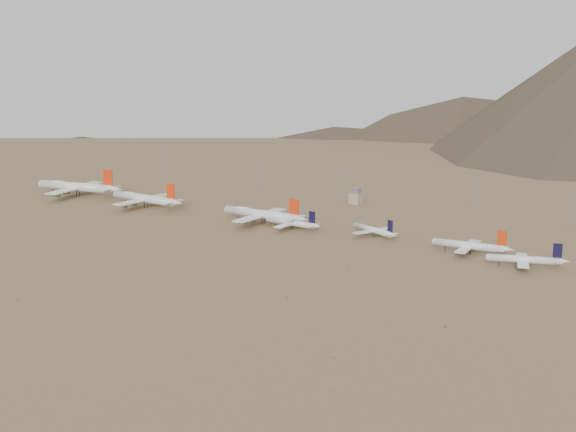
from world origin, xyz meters
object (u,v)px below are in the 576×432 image
Objects in this scene: widebody_east at (262,214)px; narrowbody_a at (292,223)px; narrowbody_b at (374,230)px; widebody_west at (77,187)px; widebody_centre at (145,198)px; control_tower at (356,197)px.

widebody_east reaches higher than narrowbody_a.
widebody_east is 77.45m from narrowbody_b.
widebody_west is at bearing -156.05° from narrowbody_b.
widebody_west is 73.27m from widebody_centre.
narrowbody_a is at bearing -11.76° from widebody_west.
control_tower is (114.43, 99.37, -1.49)m from widebody_centre.
narrowbody_a is (25.40, -1.96, -2.26)m from widebody_east.
control_tower is (-62.00, 82.46, 1.14)m from narrowbody_b.
narrowbody_a is 52.82m from narrowbody_b.
control_tower is (187.69, 99.07, -2.48)m from widebody_west.
narrowbody_a is 95.88m from control_tower.
widebody_centre is 1.78× the size of narrowbody_b.
widebody_centre is at bearing -154.38° from narrowbody_b.
narrowbody_b is at bearing -53.06° from control_tower.
widebody_west is 6.25× the size of control_tower.
widebody_west reaches higher than widebody_centre.
narrowbody_b is (51.25, 12.81, -0.19)m from narrowbody_a.
widebody_west is 173.14m from widebody_east.
narrowbody_b is 3.10× the size of control_tower.
widebody_centre is at bearing -139.03° from control_tower.
narrowbody_a is (198.44, 3.79, -3.43)m from widebody_west.
widebody_east is 5.40× the size of control_tower.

